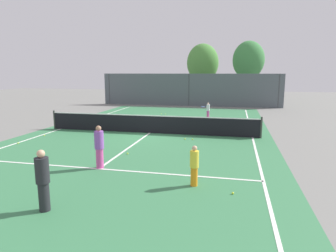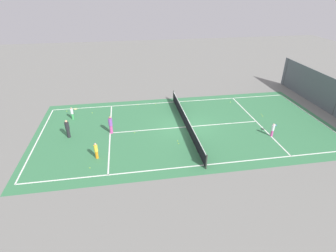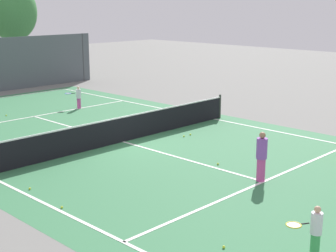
{
  "view_description": "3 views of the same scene",
  "coord_description": "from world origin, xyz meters",
  "px_view_note": "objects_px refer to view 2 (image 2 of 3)",
  "views": [
    {
      "loc": [
        4.55,
        -15.57,
        3.32
      ],
      "look_at": [
        1.27,
        -1.04,
        0.63
      ],
      "focal_mm": 31.86,
      "sensor_mm": 36.0,
      "label": 1
    },
    {
      "loc": [
        19.5,
        -4.82,
        10.87
      ],
      "look_at": [
        1.03,
        -1.74,
        0.8
      ],
      "focal_mm": 28.45,
      "sensor_mm": 36.0,
      "label": 2
    },
    {
      "loc": [
        -12.21,
        -14.34,
        5.19
      ],
      "look_at": [
        0.2,
        -2.22,
        0.97
      ],
      "focal_mm": 54.19,
      "sensor_mm": 36.0,
      "label": 3
    }
  ],
  "objects_px": {
    "player_2": "(72,113)",
    "tennis_ball_3": "(90,168)",
    "tennis_ball_5": "(231,102)",
    "tennis_ball_7": "(185,101)",
    "tennis_ball_6": "(179,143)",
    "tennis_ball_4": "(92,113)",
    "player_0": "(273,129)",
    "tennis_ball_0": "(156,104)",
    "player_3": "(68,129)",
    "tennis_ball_9": "(67,111)",
    "tennis_ball_2": "(263,116)",
    "tennis_ball_1": "(135,133)",
    "player_1": "(111,125)",
    "tennis_ball_11": "(261,114)",
    "player_4": "(96,151)",
    "tennis_ball_8": "(178,141)",
    "tennis_ball_10": "(138,105)"
  },
  "relations": [
    {
      "from": "player_2",
      "to": "player_4",
      "type": "xyz_separation_m",
      "value": [
        6.63,
        2.55,
        0.02
      ]
    },
    {
      "from": "tennis_ball_5",
      "to": "tennis_ball_7",
      "type": "xyz_separation_m",
      "value": [
        -0.95,
        -4.61,
        0.0
      ]
    },
    {
      "from": "player_0",
      "to": "tennis_ball_0",
      "type": "xyz_separation_m",
      "value": [
        -7.81,
        -8.46,
        -0.56
      ]
    },
    {
      "from": "tennis_ball_6",
      "to": "tennis_ball_4",
      "type": "bearing_deg",
      "value": -133.82
    },
    {
      "from": "player_0",
      "to": "player_1",
      "type": "relative_size",
      "value": 0.74
    },
    {
      "from": "player_1",
      "to": "tennis_ball_8",
      "type": "distance_m",
      "value": 5.6
    },
    {
      "from": "tennis_ball_7",
      "to": "tennis_ball_9",
      "type": "distance_m",
      "value": 11.74
    },
    {
      "from": "tennis_ball_4",
      "to": "tennis_ball_6",
      "type": "xyz_separation_m",
      "value": [
        6.72,
        7.0,
        0.0
      ]
    },
    {
      "from": "player_0",
      "to": "player_2",
      "type": "relative_size",
      "value": 0.98
    },
    {
      "from": "player_4",
      "to": "tennis_ball_6",
      "type": "relative_size",
      "value": 18.52
    },
    {
      "from": "tennis_ball_3",
      "to": "tennis_ball_1",
      "type": "bearing_deg",
      "value": 142.97
    },
    {
      "from": "tennis_ball_4",
      "to": "tennis_ball_3",
      "type": "bearing_deg",
      "value": 3.67
    },
    {
      "from": "tennis_ball_8",
      "to": "tennis_ball_1",
      "type": "bearing_deg",
      "value": -119.83
    },
    {
      "from": "tennis_ball_6",
      "to": "tennis_ball_9",
      "type": "xyz_separation_m",
      "value": [
        -7.5,
        -9.43,
        0.0
      ]
    },
    {
      "from": "tennis_ball_8",
      "to": "tennis_ball_11",
      "type": "distance_m",
      "value": 9.32
    },
    {
      "from": "tennis_ball_3",
      "to": "tennis_ball_10",
      "type": "bearing_deg",
      "value": 158.99
    },
    {
      "from": "tennis_ball_1",
      "to": "tennis_ball_7",
      "type": "distance_m",
      "value": 7.98
    },
    {
      "from": "tennis_ball_0",
      "to": "player_3",
      "type": "bearing_deg",
      "value": -54.94
    },
    {
      "from": "player_2",
      "to": "tennis_ball_7",
      "type": "xyz_separation_m",
      "value": [
        -2.25,
        10.89,
        -0.57
      ]
    },
    {
      "from": "tennis_ball_5",
      "to": "tennis_ball_7",
      "type": "distance_m",
      "value": 4.71
    },
    {
      "from": "player_2",
      "to": "tennis_ball_6",
      "type": "height_order",
      "value": "player_2"
    },
    {
      "from": "player_4",
      "to": "tennis_ball_3",
      "type": "distance_m",
      "value": 1.34
    },
    {
      "from": "player_1",
      "to": "tennis_ball_11",
      "type": "xyz_separation_m",
      "value": [
        -1.22,
        13.8,
        -0.74
      ]
    },
    {
      "from": "tennis_ball_0",
      "to": "tennis_ball_7",
      "type": "distance_m",
      "value": 3.12
    },
    {
      "from": "player_2",
      "to": "tennis_ball_2",
      "type": "xyz_separation_m",
      "value": [
        2.33,
        17.21,
        -0.57
      ]
    },
    {
      "from": "player_0",
      "to": "tennis_ball_2",
      "type": "height_order",
      "value": "player_0"
    },
    {
      "from": "tennis_ball_4",
      "to": "tennis_ball_11",
      "type": "height_order",
      "value": "same"
    },
    {
      "from": "tennis_ball_1",
      "to": "player_3",
      "type": "bearing_deg",
      "value": -92.09
    },
    {
      "from": "tennis_ball_0",
      "to": "tennis_ball_1",
      "type": "relative_size",
      "value": 1.0
    },
    {
      "from": "tennis_ball_3",
      "to": "player_3",
      "type": "bearing_deg",
      "value": -155.78
    },
    {
      "from": "tennis_ball_2",
      "to": "tennis_ball_8",
      "type": "bearing_deg",
      "value": -70.67
    },
    {
      "from": "tennis_ball_6",
      "to": "tennis_ball_9",
      "type": "relative_size",
      "value": 1.0
    },
    {
      "from": "player_2",
      "to": "tennis_ball_3",
      "type": "bearing_deg",
      "value": 15.44
    },
    {
      "from": "player_0",
      "to": "tennis_ball_8",
      "type": "relative_size",
      "value": 17.01
    },
    {
      "from": "player_2",
      "to": "player_3",
      "type": "relative_size",
      "value": 0.75
    },
    {
      "from": "player_2",
      "to": "tennis_ball_9",
      "type": "xyz_separation_m",
      "value": [
        -1.76,
        -0.85,
        -0.57
      ]
    },
    {
      "from": "tennis_ball_6",
      "to": "tennis_ball_2",
      "type": "bearing_deg",
      "value": 111.56
    },
    {
      "from": "tennis_ball_3",
      "to": "tennis_ball_11",
      "type": "height_order",
      "value": "same"
    },
    {
      "from": "player_3",
      "to": "tennis_ball_5",
      "type": "distance_m",
      "value": 16.05
    },
    {
      "from": "tennis_ball_8",
      "to": "tennis_ball_9",
      "type": "relative_size",
      "value": 1.0
    },
    {
      "from": "player_1",
      "to": "player_2",
      "type": "xyz_separation_m",
      "value": [
        -3.18,
        -3.47,
        -0.17
      ]
    },
    {
      "from": "player_3",
      "to": "tennis_ball_4",
      "type": "bearing_deg",
      "value": 161.44
    },
    {
      "from": "tennis_ball_2",
      "to": "tennis_ball_7",
      "type": "distance_m",
      "value": 7.81
    },
    {
      "from": "tennis_ball_5",
      "to": "player_1",
      "type": "bearing_deg",
      "value": -69.55
    },
    {
      "from": "player_1",
      "to": "tennis_ball_7",
      "type": "relative_size",
      "value": 22.94
    },
    {
      "from": "tennis_ball_6",
      "to": "tennis_ball_8",
      "type": "relative_size",
      "value": 1.0
    },
    {
      "from": "player_3",
      "to": "tennis_ball_3",
      "type": "bearing_deg",
      "value": 24.22
    },
    {
      "from": "tennis_ball_3",
      "to": "tennis_ball_7",
      "type": "bearing_deg",
      "value": 138.9
    },
    {
      "from": "player_3",
      "to": "tennis_ball_9",
      "type": "height_order",
      "value": "player_3"
    },
    {
      "from": "tennis_ball_1",
      "to": "tennis_ball_9",
      "type": "xyz_separation_m",
      "value": [
        -5.27,
        -6.21,
        0.0
      ]
    }
  ]
}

